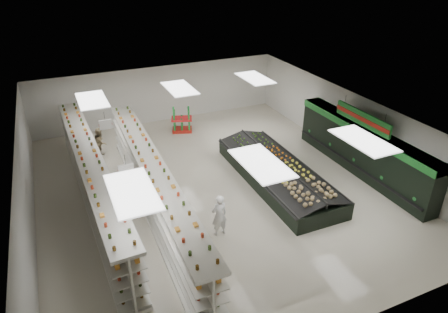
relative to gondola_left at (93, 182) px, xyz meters
name	(u,v)px	position (x,y,z in m)	size (l,w,h in m)	color
floor	(213,187)	(4.72, -0.78, -0.98)	(16.00, 16.00, 0.00)	beige
ceiling	(212,117)	(4.72, -0.78, 2.22)	(14.00, 16.00, 0.02)	white
wall_back	(159,94)	(4.72, 7.22, 0.62)	(14.00, 0.02, 3.20)	silver
wall_front	(337,290)	(4.72, -8.78, 0.62)	(14.00, 0.02, 3.20)	silver
wall_left	(25,191)	(-2.28, -0.78, 0.62)	(0.02, 16.00, 3.20)	silver
wall_right	(350,126)	(11.72, -0.78, 0.62)	(0.02, 16.00, 3.20)	silver
produce_wall_case	(362,147)	(11.25, -2.28, 0.26)	(0.93, 8.00, 2.20)	black
aisle_sign_near	(126,170)	(0.92, -2.78, 1.77)	(0.52, 0.06, 0.75)	white
aisle_sign_far	(106,125)	(0.92, 1.22, 1.77)	(0.52, 0.06, 0.75)	white
hortifruti_banner	(363,119)	(10.96, -2.28, 1.67)	(0.12, 3.20, 0.95)	#1F772B
gondola_left	(93,182)	(0.00, 0.00, 0.00)	(1.34, 12.33, 2.13)	white
gondola_center	(154,190)	(2.01, -1.52, 0.00)	(1.12, 12.31, 2.13)	white
produce_island	(277,172)	(7.40, -1.51, -0.50)	(2.62, 7.09, 1.05)	black
soda_endcap	(182,120)	(5.36, 5.22, -0.29)	(1.29, 1.07, 1.41)	red
shopper_main	(219,215)	(3.72, -3.79, -0.17)	(0.59, 0.39, 1.61)	silver
shopper_background	(101,142)	(0.87, 4.00, -0.24)	(0.72, 0.44, 1.48)	tan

